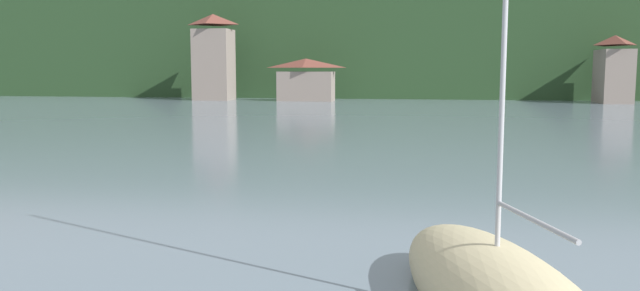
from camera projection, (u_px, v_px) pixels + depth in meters
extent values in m
cube|color=#264223|center=(414.00, 48.00, 115.56)|extent=(352.00, 68.53, 15.50)
ellipsoid|color=#38562D|center=(544.00, 62.00, 128.22)|extent=(246.40, 47.97, 32.04)
cube|color=gray|center=(214.00, 65.00, 80.59)|extent=(4.58, 3.80, 8.87)
pyramid|color=brown|center=(213.00, 19.00, 79.91)|extent=(4.81, 3.99, 1.33)
cube|color=gray|center=(306.00, 86.00, 78.55)|extent=(6.75, 3.19, 3.60)
pyramid|color=brown|center=(306.00, 63.00, 78.21)|extent=(7.09, 3.35, 1.12)
cube|color=gray|center=(613.00, 76.00, 73.51)|extent=(3.26, 5.80, 6.14)
pyramid|color=brown|center=(615.00, 40.00, 73.02)|extent=(3.43, 6.09, 1.14)
cylinder|color=#ADADB2|center=(534.00, 220.00, 8.54)|extent=(0.76, 2.18, 0.07)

